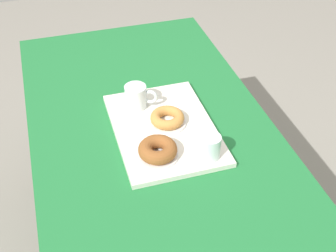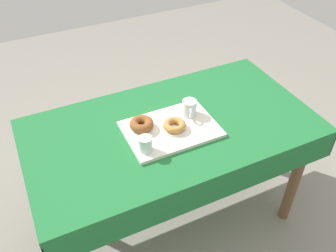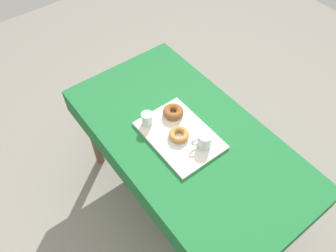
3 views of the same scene
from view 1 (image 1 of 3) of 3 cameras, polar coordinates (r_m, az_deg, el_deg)
dining_table at (r=1.60m, az=-1.88°, el=-3.12°), size 1.49×0.81×0.76m
serving_tray at (r=1.52m, az=-0.51°, el=-0.34°), size 0.46×0.33×0.02m
tea_mug_left at (r=1.58m, az=-3.99°, el=3.63°), size 0.08×0.11×0.08m
water_glass_near at (r=1.39m, az=5.31°, el=-2.73°), size 0.06×0.06×0.08m
donut_plate_left at (r=1.52m, az=-0.09°, el=0.44°), size 0.13×0.13×0.01m
sugar_donut_left at (r=1.51m, az=-0.09°, el=1.05°), size 0.11×0.11×0.03m
donut_plate_right at (r=1.40m, az=-1.29°, el=-3.73°), size 0.13×0.13×0.01m
sugar_donut_right at (r=1.38m, az=-1.30°, el=-2.97°), size 0.12×0.12×0.04m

